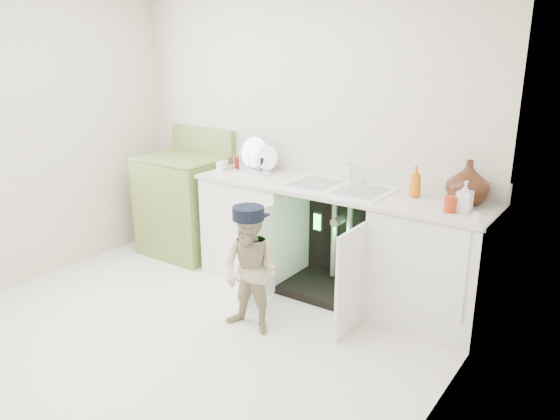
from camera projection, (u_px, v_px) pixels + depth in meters
name	position (u px, v px, depth m)	size (l,w,h in m)	color
ground	(184.00, 334.00, 3.89)	(3.50, 3.50, 0.00)	silver
room_shell	(174.00, 163.00, 3.52)	(6.00, 5.50, 1.26)	#BEB2A3
counter_run	(339.00, 239.00, 4.39)	(2.44, 1.02, 1.21)	white
avocado_stove	(185.00, 204.00, 5.27)	(0.77, 0.65, 1.19)	olive
repair_worker	(251.00, 270.00, 3.82)	(0.49, 0.72, 0.92)	tan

